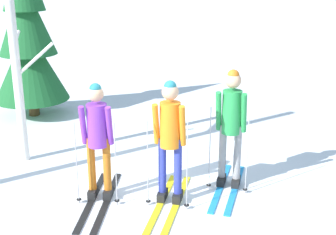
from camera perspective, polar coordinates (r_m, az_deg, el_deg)
name	(u,v)px	position (r m, az deg, el deg)	size (l,w,h in m)	color
ground_plane	(159,193)	(6.86, -1.13, -9.28)	(400.00, 400.00, 0.00)	white
skier_in_purple	(98,138)	(6.41, -8.67, -2.54)	(0.61, 1.78, 1.69)	black
skier_in_orange	(170,135)	(6.24, 0.28, -2.22)	(0.65, 1.81, 1.75)	yellow
skier_in_green	(231,122)	(6.75, 7.83, -0.52)	(0.71, 1.67, 1.79)	#1E84D1
pine_tree_near	(27,36)	(10.37, -17.00, 9.65)	(1.60, 1.60, 3.87)	#51381E
birch_tree_tall	(17,69)	(7.89, -18.15, 5.73)	(0.72, 0.54, 3.15)	silver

